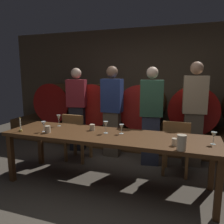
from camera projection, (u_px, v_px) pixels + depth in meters
name	position (u px, v px, depth m)	size (l,w,h in m)	color
ground_plane	(111.00, 197.00, 2.83)	(9.25, 9.25, 0.00)	#4C443A
back_wall	(149.00, 86.00, 5.10)	(7.11, 0.24, 2.60)	brown
barrel_shelf	(143.00, 136.00, 4.77)	(6.40, 0.90, 0.48)	brown
wine_barrel_far_left	(62.00, 101.00, 5.30)	(0.90, 0.96, 0.90)	#513319
wine_barrel_left	(100.00, 103.00, 4.97)	(0.90, 0.96, 0.90)	brown
wine_barrel_center	(144.00, 105.00, 4.65)	(0.90, 0.96, 0.90)	brown
wine_barrel_right	(193.00, 108.00, 4.34)	(0.90, 0.96, 0.90)	brown
dining_table	(107.00, 139.00, 3.03)	(2.93, 0.80, 0.75)	#4C2D16
chair_left	(76.00, 135.00, 3.94)	(0.41, 0.41, 0.88)	olive
chair_right	(176.00, 145.00, 3.38)	(0.41, 0.41, 0.88)	olive
guest_far_left	(77.00, 109.00, 4.50)	(0.42, 0.31, 1.70)	black
guest_center_left	(112.00, 111.00, 4.15)	(0.38, 0.24, 1.72)	brown
guest_center_right	(151.00, 116.00, 3.75)	(0.41, 0.29, 1.70)	#33384C
guest_far_right	(194.00, 114.00, 3.68)	(0.40, 0.27, 1.78)	brown
candle_center	(20.00, 127.00, 3.15)	(0.05, 0.05, 0.22)	olive
pitcher	(181.00, 143.00, 2.37)	(0.10, 0.10, 0.17)	beige
wine_glass_far_left	(44.00, 124.00, 3.14)	(0.07, 0.07, 0.15)	white
wine_glass_left	(59.00, 118.00, 3.47)	(0.06, 0.06, 0.18)	silver
wine_glass_center	(106.00, 125.00, 3.05)	(0.07, 0.07, 0.17)	silver
wine_glass_right	(121.00, 127.00, 3.03)	(0.06, 0.06, 0.13)	silver
wine_glass_far_right	(214.00, 135.00, 2.57)	(0.07, 0.07, 0.15)	silver
cup_left	(48.00, 129.00, 3.09)	(0.08, 0.08, 0.10)	beige
cup_center	(92.00, 127.00, 3.24)	(0.08, 0.08, 0.09)	beige
cup_right	(175.00, 142.00, 2.54)	(0.07, 0.07, 0.08)	beige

